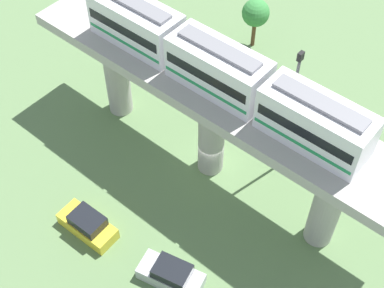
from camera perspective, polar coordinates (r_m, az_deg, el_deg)
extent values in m
plane|color=#5B7A4C|center=(41.46, 1.90, -2.26)|extent=(120.00, 120.00, 0.00)
cylinder|color=#A8A59E|center=(43.11, -7.81, 7.23)|extent=(1.90, 1.90, 7.62)
cylinder|color=#A8A59E|center=(38.53, 2.04, 1.21)|extent=(1.90, 1.90, 7.62)
cylinder|color=#A8A59E|center=(35.86, 13.89, -6.07)|extent=(1.90, 1.90, 7.62)
cube|color=#A8A59E|center=(35.48, 2.23, 5.70)|extent=(5.20, 28.85, 0.80)
cube|color=white|center=(37.62, -5.81, 12.30)|extent=(2.60, 6.60, 3.00)
cube|color=black|center=(37.47, -5.84, 12.60)|extent=(2.64, 6.07, 0.70)
cube|color=#1E8C4C|center=(38.08, -5.72, 11.41)|extent=(2.64, 6.34, 0.24)
cube|color=slate|center=(36.66, -6.01, 14.30)|extent=(1.10, 5.61, 0.24)
cube|color=white|center=(34.05, 2.73, 7.76)|extent=(2.60, 6.60, 3.00)
cube|color=black|center=(33.88, 2.74, 8.08)|extent=(2.64, 6.07, 0.70)
cube|color=#1E8C4C|center=(34.55, 2.68, 6.84)|extent=(2.64, 6.34, 0.24)
cube|color=slate|center=(32.98, 2.83, 9.85)|extent=(1.10, 5.61, 0.24)
cube|color=white|center=(31.61, 12.68, 2.14)|extent=(2.60, 6.60, 3.00)
cube|color=black|center=(31.43, 12.75, 2.45)|extent=(2.64, 6.07, 0.70)
cube|color=#1E8C4C|center=(32.16, 12.45, 1.25)|extent=(2.64, 6.34, 0.24)
cube|color=slate|center=(30.47, 13.19, 4.19)|extent=(1.10, 5.61, 0.24)
cube|color=yellow|center=(38.49, -10.76, -8.38)|extent=(1.95, 4.26, 1.00)
cube|color=black|center=(37.69, -10.80, -7.80)|extent=(1.72, 2.36, 0.76)
cube|color=#B2B5BA|center=(36.06, -2.21, -13.54)|extent=(2.74, 4.51, 1.00)
cube|color=black|center=(35.23, -2.06, -13.04)|extent=(2.14, 2.62, 0.76)
cylinder|color=brown|center=(50.69, 6.41, 11.45)|extent=(0.36, 0.36, 2.88)
sphere|color=#38843D|center=(49.42, 6.63, 13.36)|extent=(2.44, 2.44, 2.44)
cylinder|color=#4C4C51|center=(38.08, 9.97, 2.66)|extent=(0.20, 0.20, 10.42)
cube|color=black|center=(34.31, 11.20, 8.91)|extent=(0.44, 0.28, 0.60)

